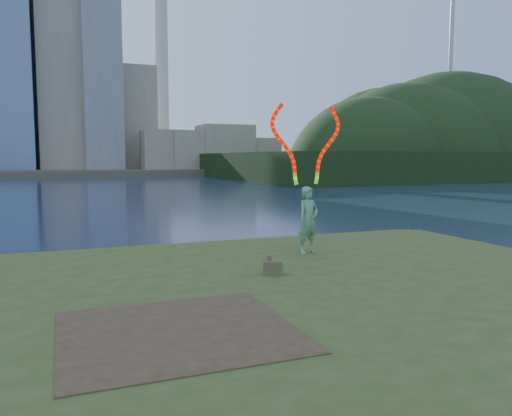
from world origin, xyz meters
name	(u,v)px	position (x,y,z in m)	size (l,w,h in m)	color
ground	(246,307)	(0.00, 0.00, 0.00)	(320.00, 320.00, 0.00)	#19253E
grassy_knoll	(292,324)	(0.00, -2.30, 0.34)	(20.00, 18.00, 0.80)	#3B4B1B
dirt_patch	(178,331)	(-2.20, -3.20, 0.81)	(3.20, 3.00, 0.02)	#47331E
far_shore	(80,171)	(0.00, 95.00, 0.60)	(320.00, 40.00, 1.20)	#4A4536
wooded_hill	(444,175)	(59.57, 59.96, 0.16)	(78.00, 50.00, 63.00)	black
woman_with_ribbons	(308,199)	(2.19, 1.36, 2.20)	(2.01, 0.70, 4.08)	#137225
canvas_bag	(272,267)	(0.40, -0.51, 0.96)	(0.48, 0.54, 0.38)	brown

